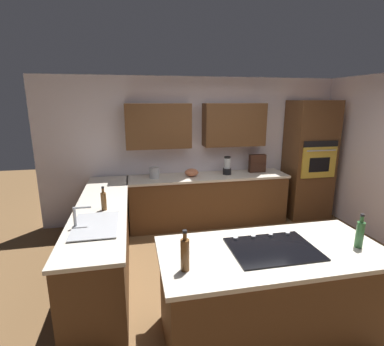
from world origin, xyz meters
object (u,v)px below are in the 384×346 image
(blender, at_px, (227,167))
(mixing_bowl, at_px, (192,172))
(sink_unit, at_px, (95,225))
(oil_bottle, at_px, (185,254))
(cooktop, at_px, (273,248))
(kettle, at_px, (154,173))
(second_bottle, at_px, (360,234))
(wall_oven, at_px, (309,160))
(dish_soap_bottle, at_px, (104,201))
(spice_rack, at_px, (257,163))

(blender, distance_m, mixing_bowl, 0.65)
(sink_unit, bearing_deg, oil_bottle, 128.21)
(sink_unit, height_order, cooktop, sink_unit)
(kettle, xyz_separation_m, second_bottle, (-1.62, 2.82, 0.04))
(second_bottle, bearing_deg, blender, -83.50)
(wall_oven, bearing_deg, oil_bottle, 44.50)
(blender, bearing_deg, kettle, 0.00)
(cooktop, bearing_deg, dish_soap_bottle, -40.06)
(spice_rack, xyz_separation_m, second_bottle, (0.28, 2.87, -0.03))
(sink_unit, height_order, second_bottle, second_bottle)
(oil_bottle, bearing_deg, cooktop, -168.44)
(spice_rack, distance_m, oil_bottle, 3.48)
(oil_bottle, bearing_deg, kettle, -89.79)
(cooktop, distance_m, spice_rack, 2.95)
(blender, bearing_deg, second_bottle, 96.50)
(second_bottle, bearing_deg, mixing_bowl, -71.00)
(wall_oven, distance_m, oil_bottle, 4.05)
(mixing_bowl, height_order, kettle, kettle)
(mixing_bowl, bearing_deg, spice_rack, -177.58)
(wall_oven, xyz_separation_m, spice_rack, (1.00, -0.08, -0.03))
(cooktop, height_order, second_bottle, second_bottle)
(mixing_bowl, distance_m, dish_soap_bottle, 1.95)
(sink_unit, distance_m, second_bottle, 2.58)
(oil_bottle, bearing_deg, mixing_bowl, -102.56)
(sink_unit, xyz_separation_m, dish_soap_bottle, (-0.06, -0.48, 0.10))
(wall_oven, distance_m, second_bottle, 3.07)
(second_bottle, bearing_deg, wall_oven, -114.63)
(kettle, bearing_deg, wall_oven, 179.39)
(cooktop, distance_m, mixing_bowl, 2.71)
(blender, relative_size, dish_soap_bottle, 1.09)
(kettle, height_order, oil_bottle, oil_bottle)
(spice_rack, bearing_deg, second_bottle, 84.46)
(sink_unit, bearing_deg, kettle, -112.62)
(dish_soap_bottle, relative_size, second_bottle, 0.92)
(sink_unit, xyz_separation_m, oil_bottle, (-0.79, 1.00, 0.12))
(second_bottle, bearing_deg, kettle, -60.11)
(mixing_bowl, distance_m, second_bottle, 2.98)
(kettle, bearing_deg, oil_bottle, 90.21)
(mixing_bowl, bearing_deg, dish_soap_bottle, 45.38)
(wall_oven, distance_m, cooktop, 3.38)
(kettle, distance_m, second_bottle, 3.25)
(cooktop, distance_m, dish_soap_bottle, 2.04)
(cooktop, relative_size, blender, 2.35)
(sink_unit, height_order, mixing_bowl, sink_unit)
(mixing_bowl, xyz_separation_m, oil_bottle, (0.64, 2.87, 0.07))
(cooktop, xyz_separation_m, blender, (-0.46, -2.70, 0.13))
(spice_rack, bearing_deg, oil_bottle, 57.13)
(sink_unit, bearing_deg, second_bottle, 158.36)
(mixing_bowl, bearing_deg, second_bottle, 109.00)
(spice_rack, relative_size, oil_bottle, 0.97)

